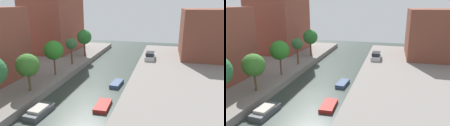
# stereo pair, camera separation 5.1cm
# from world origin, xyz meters

# --- Properties ---
(ground_plane) EXTENTS (84.00, 84.00, 0.00)m
(ground_plane) POSITION_xyz_m (0.00, 0.00, 0.00)
(ground_plane) COLOR #2D3833
(quay_right) EXTENTS (20.00, 64.00, 1.00)m
(quay_right) POSITION_xyz_m (15.00, 0.00, 0.50)
(quay_right) COLOR gray
(quay_right) RESTS_ON ground_plane
(apartment_tower_far) EXTENTS (10.00, 12.83, 22.20)m
(apartment_tower_far) POSITION_xyz_m (-16.00, 20.24, 12.10)
(apartment_tower_far) COLOR brown
(apartment_tower_far) RESTS_ON quay_left
(low_block_right) EXTENTS (10.00, 12.61, 9.93)m
(low_block_right) POSITION_xyz_m (18.00, 22.54, 5.97)
(low_block_right) COLOR brown
(low_block_right) RESTS_ON quay_right
(street_tree_2) EXTENTS (2.96, 2.96, 4.96)m
(street_tree_2) POSITION_xyz_m (-6.89, -2.86, 4.46)
(street_tree_2) COLOR brown
(street_tree_2) RESTS_ON quay_left
(street_tree_3) EXTENTS (3.02, 3.02, 5.51)m
(street_tree_3) POSITION_xyz_m (-6.89, 3.72, 4.98)
(street_tree_3) COLOR brown
(street_tree_3) RESTS_ON quay_left
(street_tree_4) EXTENTS (2.09, 2.09, 4.91)m
(street_tree_4) POSITION_xyz_m (-6.89, 9.98, 4.79)
(street_tree_4) COLOR brown
(street_tree_4) RESTS_ON quay_left
(street_tree_5) EXTENTS (3.10, 3.10, 5.69)m
(street_tree_5) POSITION_xyz_m (-6.89, 16.46, 5.11)
(street_tree_5) COLOR brown
(street_tree_5) RESTS_ON quay_left
(parked_car) EXTENTS (1.83, 4.61, 1.51)m
(parked_car) POSITION_xyz_m (7.05, 17.29, 1.63)
(parked_car) COLOR #B7B7BC
(parked_car) RESTS_ON quay_right
(moored_boat_left_2) EXTENTS (1.91, 3.84, 0.89)m
(moored_boat_left_2) POSITION_xyz_m (-3.28, -6.42, 0.38)
(moored_boat_left_2) COLOR #4C5156
(moored_boat_left_2) RESTS_ON ground_plane
(moored_boat_right_2) EXTENTS (1.73, 3.32, 0.46)m
(moored_boat_right_2) POSITION_xyz_m (3.17, -3.11, 0.23)
(moored_boat_right_2) COLOR maroon
(moored_boat_right_2) RESTS_ON ground_plane
(moored_boat_right_3) EXTENTS (1.60, 3.28, 0.55)m
(moored_boat_right_3) POSITION_xyz_m (3.16, 4.14, 0.28)
(moored_boat_right_3) COLOR #33476B
(moored_boat_right_3) RESTS_ON ground_plane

